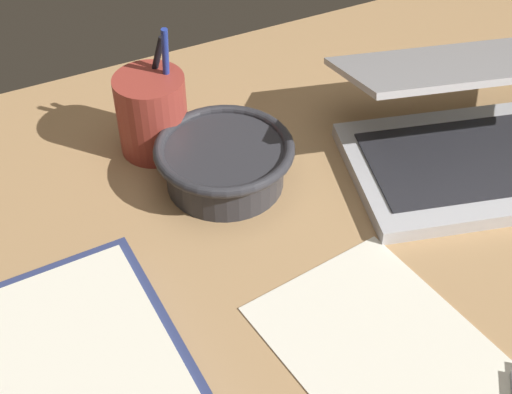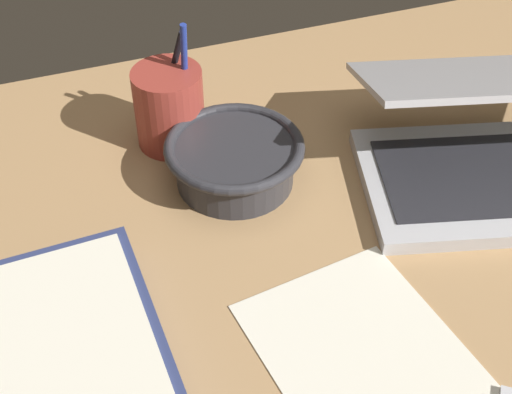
% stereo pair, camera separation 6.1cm
% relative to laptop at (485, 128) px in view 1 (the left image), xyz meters
% --- Properties ---
extents(desk_top, '(1.40, 1.00, 0.02)m').
position_rel_laptop_xyz_m(desk_top, '(-0.30, -0.09, -0.06)').
color(desk_top, tan).
rests_on(desk_top, ground).
extents(laptop, '(0.39, 0.34, 0.15)m').
position_rel_laptop_xyz_m(laptop, '(0.00, 0.00, 0.00)').
color(laptop, '#B7B7BC').
rests_on(laptop, desk_top).
extents(bowl, '(0.17, 0.17, 0.06)m').
position_rel_laptop_xyz_m(bowl, '(-0.31, 0.10, -0.01)').
color(bowl, '#2D2D33').
rests_on(bowl, desk_top).
extents(pen_cup, '(0.09, 0.09, 0.16)m').
position_rel_laptop_xyz_m(pen_cup, '(-0.35, 0.20, 0.01)').
color(pen_cup, '#9E382D').
rests_on(pen_cup, desk_top).
extents(paper_sheet_front, '(0.21, 0.29, 0.00)m').
position_rel_laptop_xyz_m(paper_sheet_front, '(-0.26, -0.20, -0.05)').
color(paper_sheet_front, silver).
rests_on(paper_sheet_front, desk_top).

